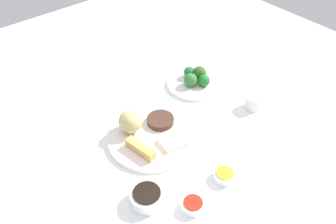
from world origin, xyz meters
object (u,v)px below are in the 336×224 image
Objects in this scene: main_plate at (151,138)px; broccoli_plate at (193,84)px; soy_sauce_bowl at (147,197)px; teacup at (253,102)px; sauce_ramekin_sweet_and_sour at (193,205)px; sauce_ramekin_hot_mustard at (224,176)px.

main_plate is 1.37× the size of broccoli_plate.
broccoli_plate is at bearing -67.68° from main_plate.
broccoli_plate is (0.13, -0.32, -0.00)m from main_plate.
soy_sauce_bowl is 1.57× the size of teacup.
sauce_ramekin_sweet_and_sour is at bearing -139.27° from soy_sauce_bowl.
broccoli_plate is at bearing 17.31° from teacup.
sauce_ramekin_hot_mustard is at bearing 148.21° from broccoli_plate.
main_plate is 0.34m from broccoli_plate.
sauce_ramekin_sweet_and_sour is (-0.01, 0.14, 0.00)m from sauce_ramekin_hot_mustard.
main_plate is at bearing 112.32° from broccoli_plate.
main_plate reaches higher than broccoli_plate.
broccoli_plate is at bearing -56.52° from soy_sauce_bowl.
soy_sauce_bowl reaches higher than sauce_ramekin_sweet_and_sour.
broccoli_plate is 0.25m from teacup.
main_plate is at bearing -40.73° from soy_sauce_bowl.
sauce_ramekin_sweet_and_sour reaches higher than broccoli_plate.
teacup reaches higher than soy_sauce_bowl.
sauce_ramekin_sweet_and_sour is (-0.10, -0.09, -0.01)m from soy_sauce_bowl.
soy_sauce_bowl is at bearing 40.73° from sauce_ramekin_sweet_and_sour.
soy_sauce_bowl is 1.47× the size of sauce_ramekin_sweet_and_sour.
teacup reaches higher than main_plate.
teacup is at bearing -162.69° from broccoli_plate.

